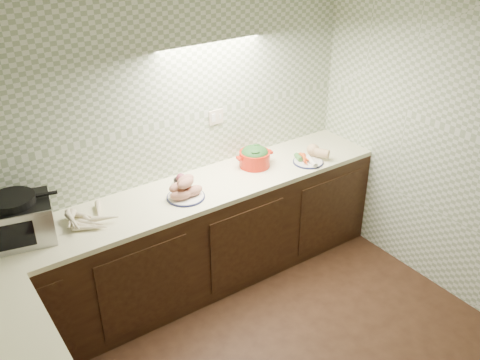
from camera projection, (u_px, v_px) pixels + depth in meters
room at (316, 194)px, 2.62m from camera, size 3.60×3.60×2.60m
counter at (148, 343)px, 3.34m from camera, size 3.60×3.60×0.90m
toaster_oven at (16, 220)px, 3.48m from camera, size 0.51×0.44×0.32m
parsnip_pile at (90, 217)px, 3.74m from camera, size 0.36×0.33×0.07m
sweet_potato_plate at (185, 189)px, 4.00m from camera, size 0.29×0.29×0.17m
onion_bowl at (182, 181)px, 4.18m from camera, size 0.14×0.14×0.11m
dutch_oven at (255, 156)px, 4.45m from camera, size 0.33×0.30×0.18m
veg_plate at (310, 155)px, 4.57m from camera, size 0.33×0.33×0.12m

